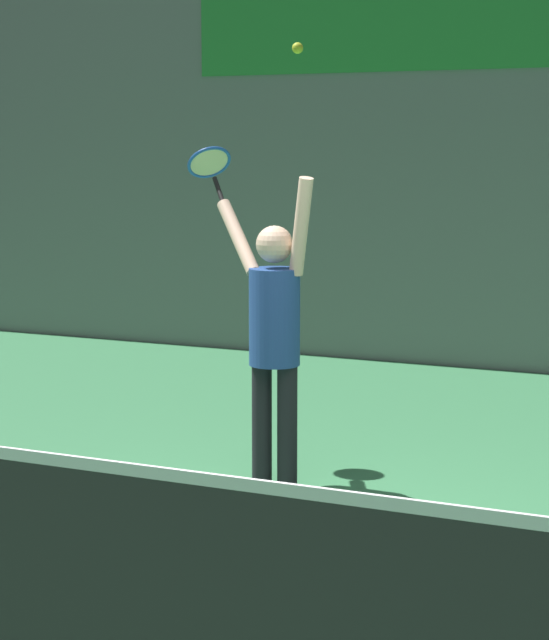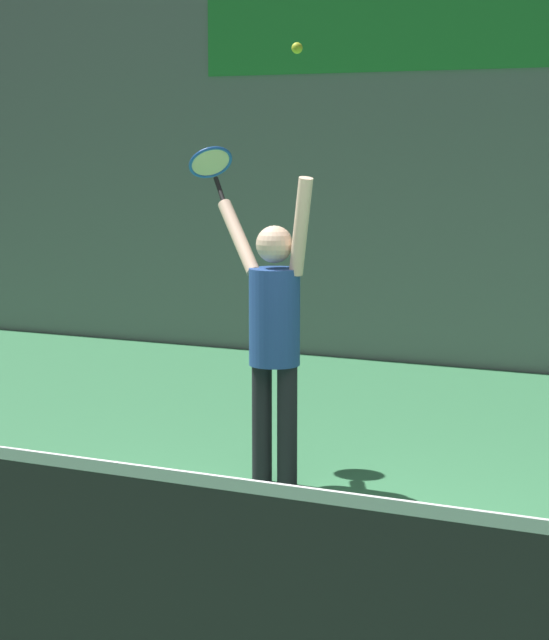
% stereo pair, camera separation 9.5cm
% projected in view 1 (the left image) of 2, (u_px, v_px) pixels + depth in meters
% --- Properties ---
extents(ground_plane, '(18.00, 18.00, 0.00)m').
position_uv_depth(ground_plane, '(291.00, 576.00, 5.93)').
color(ground_plane, '#387A4C').
extents(back_wall, '(18.00, 0.10, 5.00)m').
position_uv_depth(back_wall, '(538.00, 111.00, 10.90)').
color(back_wall, slate).
rests_on(back_wall, ground_plane).
extents(sponsor_banner, '(7.07, 0.02, 0.92)m').
position_uv_depth(sponsor_banner, '(540.00, 17.00, 10.72)').
color(sponsor_banner, '#288C38').
extents(court_net, '(6.28, 0.07, 1.06)m').
position_uv_depth(court_net, '(148.00, 577.00, 4.56)').
color(court_net, '#333333').
rests_on(court_net, ground_plane).
extents(tennis_player, '(0.87, 0.51, 2.00)m').
position_uv_depth(tennis_player, '(274.00, 327.00, 7.37)').
color(tennis_player, black).
rests_on(tennis_player, ground_plane).
extents(tennis_racket, '(0.40, 0.39, 0.40)m').
position_uv_depth(tennis_racket, '(210.00, 165.00, 7.90)').
color(tennis_racket, black).
extents(tennis_ball, '(0.07, 0.07, 0.07)m').
position_uv_depth(tennis_ball, '(298.00, 48.00, 6.88)').
color(tennis_ball, '#CCDB2D').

